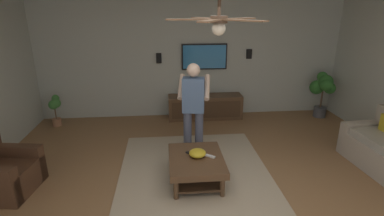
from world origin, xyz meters
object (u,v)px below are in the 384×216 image
at_px(remote_black, 191,153).
at_px(vase_round, 202,91).
at_px(armchair, 1,174).
at_px(remote_white, 210,156).
at_px(person_standing, 193,105).
at_px(wall_speaker_left, 249,54).
at_px(wall_speaker_right, 159,58).
at_px(tv, 204,57).
at_px(coffee_table, 196,164).
at_px(potted_plant_tall, 323,88).
at_px(ceiling_fan, 218,22).
at_px(potted_plant_short, 55,107).
at_px(bowl, 198,153).
at_px(media_console, 205,107).

bearing_deg(remote_black, vase_round, 111.75).
bearing_deg(armchair, remote_white, 8.05).
height_order(person_standing, wall_speaker_left, person_standing).
bearing_deg(wall_speaker_right, wall_speaker_left, -90.00).
xyz_separation_m(tv, wall_speaker_right, (0.01, 1.04, -0.02)).
bearing_deg(armchair, coffee_table, 8.21).
height_order(potted_plant_tall, remote_black, potted_plant_tall).
distance_m(potted_plant_tall, vase_round, 2.80).
distance_m(remote_white, ceiling_fan, 1.97).
relative_size(person_standing, vase_round, 7.45).
distance_m(armchair, coffee_table, 2.77).
bearing_deg(person_standing, remote_black, -179.18).
distance_m(tv, potted_plant_short, 3.46).
height_order(wall_speaker_left, wall_speaker_right, wall_speaker_left).
height_order(potted_plant_short, remote_white, potted_plant_short).
xyz_separation_m(bowl, wall_speaker_right, (2.86, 0.57, 0.93)).
bearing_deg(ceiling_fan, remote_white, -1.72).
xyz_separation_m(bowl, wall_speaker_left, (2.86, -1.52, 1.00)).
xyz_separation_m(armchair, media_console, (2.62, -3.26, -0.00)).
relative_size(bowl, remote_black, 1.66).
relative_size(potted_plant_short, wall_speaker_right, 3.17).
bearing_deg(media_console, remote_white, -6.15).
xyz_separation_m(coffee_table, ceiling_fan, (-0.41, -0.20, 2.04)).
bearing_deg(potted_plant_tall, wall_speaker_right, 83.27).
bearing_deg(vase_round, wall_speaker_right, 75.00).
relative_size(potted_plant_short, bowl, 2.80).
bearing_deg(remote_black, media_console, 110.06).
distance_m(person_standing, wall_speaker_left, 2.58).
bearing_deg(potted_plant_tall, remote_black, 125.29).
relative_size(potted_plant_short, vase_round, 3.17).
distance_m(tv, remote_white, 3.06).
bearing_deg(ceiling_fan, bowl, 21.81).
xyz_separation_m(coffee_table, remote_white, (-0.01, -0.21, 0.12)).
bearing_deg(remote_white, wall_speaker_left, -76.68).
height_order(tv, potted_plant_tall, tv).
distance_m(vase_round, ceiling_fan, 3.48).
xyz_separation_m(potted_plant_short, bowl, (-2.41, -2.82, 0.02)).
height_order(remote_white, remote_black, same).
height_order(coffee_table, tv, tv).
distance_m(media_console, wall_speaker_left, 1.59).
distance_m(potted_plant_tall, remote_white, 3.88).
relative_size(potted_plant_tall, wall_speaker_left, 4.86).
bearing_deg(wall_speaker_left, bowl, 152.05).
height_order(armchair, remote_black, armchair).
bearing_deg(armchair, wall_speaker_right, 60.64).
xyz_separation_m(media_console, potted_plant_short, (-0.20, 3.29, 0.16)).
distance_m(tv, wall_speaker_left, 1.05).
bearing_deg(wall_speaker_right, bowl, -168.76).
bearing_deg(media_console, potted_plant_short, -86.61).
xyz_separation_m(coffee_table, bowl, (0.02, -0.02, 0.16)).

